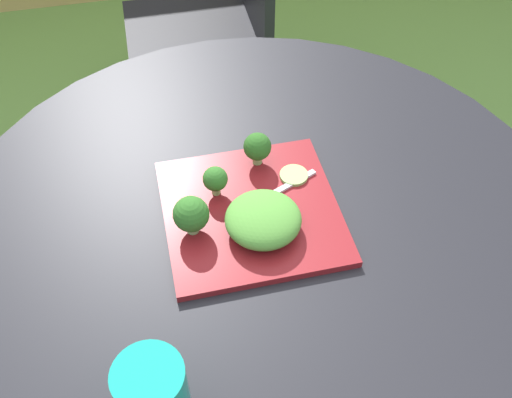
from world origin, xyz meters
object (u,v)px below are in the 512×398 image
Objects in this scene: salad_plate at (251,212)px; drinking_glass at (154,398)px; fork at (273,194)px; patio_chair at (221,4)px.

salad_plate is 0.37m from drinking_glass.
fork is (0.23, 0.33, -0.04)m from drinking_glass.
drinking_glass reaches higher than fork.
patio_chair is 7.34× the size of drinking_glass.
fork is at bearing 27.37° from salad_plate.
fork is (0.04, 0.02, 0.01)m from salad_plate.
salad_plate is 2.38× the size of drinking_glass.
salad_plate is 1.97× the size of fork.
salad_plate is (-0.13, -1.04, 0.21)m from patio_chair.
patio_chair is 1.05m from fork.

